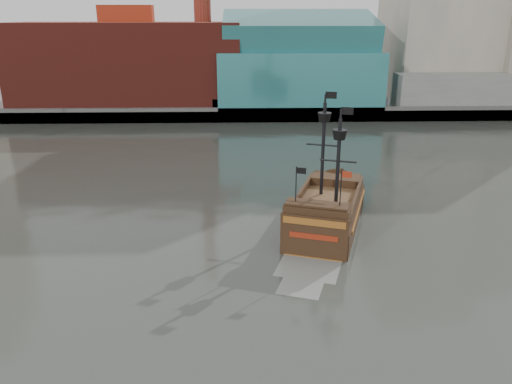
{
  "coord_description": "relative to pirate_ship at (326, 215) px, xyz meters",
  "views": [
    {
      "loc": [
        -0.98,
        -26.58,
        18.08
      ],
      "look_at": [
        0.26,
        13.21,
        4.0
      ],
      "focal_mm": 35.0,
      "sensor_mm": 36.0,
      "label": 1
    }
  ],
  "objects": [
    {
      "name": "promenade_far",
      "position": [
        -6.66,
        77.12,
        -0.16
      ],
      "size": [
        220.0,
        60.0,
        2.0
      ],
      "primitive_type": "cube",
      "color": "slate",
      "rests_on": "ground"
    },
    {
      "name": "ground",
      "position": [
        -6.66,
        -14.88,
        -1.16
      ],
      "size": [
        400.0,
        400.0,
        0.0
      ],
      "primitive_type": "plane",
      "color": "#2C2F2A",
      "rests_on": "ground"
    },
    {
      "name": "seawall",
      "position": [
        -6.66,
        47.62,
        0.14
      ],
      "size": [
        220.0,
        1.0,
        2.6
      ],
      "primitive_type": "cube",
      "color": "#4C4C49",
      "rests_on": "ground"
    },
    {
      "name": "pirate_ship",
      "position": [
        0.0,
        0.0,
        0.0
      ],
      "size": [
        10.17,
        17.76,
        12.75
      ],
      "rotation": [
        0.0,
        0.0,
        -0.32
      ],
      "color": "black",
      "rests_on": "ground"
    }
  ]
}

